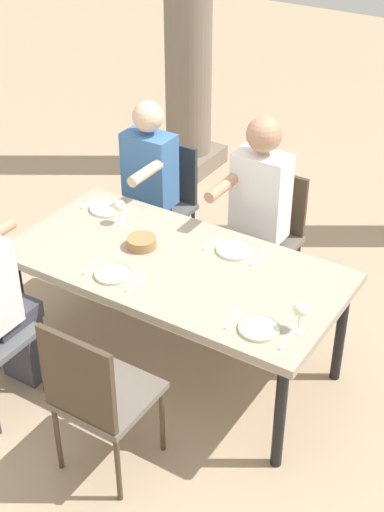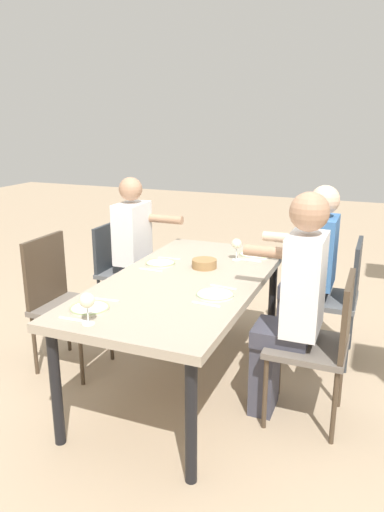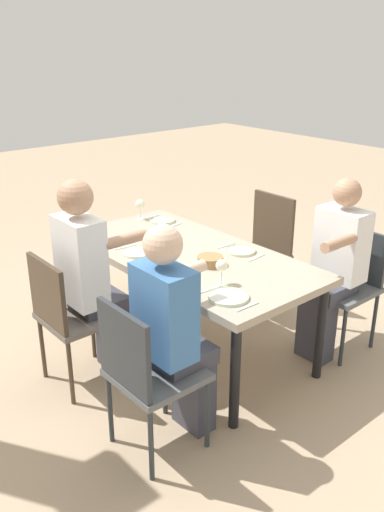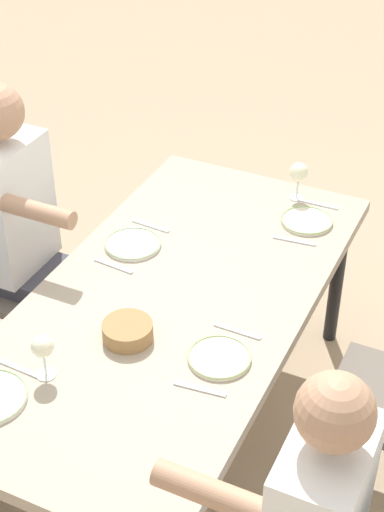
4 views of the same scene
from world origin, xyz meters
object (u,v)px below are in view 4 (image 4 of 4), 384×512
(bread_basket, at_px, (128,331))
(wine_glass_0, at_px, (42,348))
(plate_1, at_px, (219,357))
(diner_man_white, at_px, (26,233))
(plate_2, at_px, (133,244))
(plate_3, at_px, (307,221))
(dining_table, at_px, (172,310))
(wine_glass_3, at_px, (299,173))

(bread_basket, bearing_deg, wine_glass_0, 150.61)
(plate_1, bearing_deg, diner_man_white, 71.04)
(plate_2, xyz_separation_m, plate_3, (0.45, -0.56, 0.00))
(plate_2, distance_m, bread_basket, 0.54)
(diner_man_white, bearing_deg, plate_2, -76.71)
(dining_table, bearing_deg, diner_man_white, 80.44)
(wine_glass_0, xyz_separation_m, wine_glass_3, (1.35, -0.36, 0.01))
(diner_man_white, xyz_separation_m, plate_2, (0.10, -0.43, 0.01))
(dining_table, relative_size, wine_glass_0, 11.92)
(wine_glass_0, height_order, plate_3, wine_glass_0)
(plate_2, bearing_deg, plate_1, -128.22)
(plate_1, bearing_deg, dining_table, 51.97)
(diner_man_white, distance_m, plate_3, 1.13)
(plate_3, distance_m, wine_glass_3, 0.22)
(wine_glass_0, bearing_deg, plate_3, -21.20)
(diner_man_white, distance_m, wine_glass_0, 0.84)
(wine_glass_0, bearing_deg, bread_basket, -29.39)
(plate_3, bearing_deg, wine_glass_3, 31.51)
(dining_table, height_order, bread_basket, bread_basket)
(diner_man_white, distance_m, plate_1, 1.05)
(plate_1, height_order, plate_3, same)
(plate_1, relative_size, bread_basket, 1.23)
(plate_1, height_order, bread_basket, bread_basket)
(plate_1, relative_size, plate_3, 0.99)
(plate_3, bearing_deg, wine_glass_0, 158.80)
(wine_glass_0, height_order, wine_glass_3, wine_glass_3)
(plate_3, bearing_deg, diner_man_white, 119.04)
(plate_2, distance_m, plate_3, 0.72)
(wine_glass_0, height_order, plate_1, wine_glass_0)
(dining_table, bearing_deg, plate_1, -128.03)
(plate_2, height_order, plate_3, same)
(dining_table, height_order, plate_2, plate_2)
(dining_table, height_order, plate_1, plate_1)
(plate_1, bearing_deg, bread_basket, 96.37)
(wine_glass_3, height_order, bread_basket, wine_glass_3)
(plate_2, height_order, wine_glass_3, wine_glass_3)
(dining_table, distance_m, diner_man_white, 0.72)
(wine_glass_3, xyz_separation_m, bread_basket, (-1.09, 0.21, -0.09))
(plate_1, bearing_deg, plate_2, 51.78)
(dining_table, xyz_separation_m, wine_glass_3, (0.83, -0.18, 0.18))
(dining_table, xyz_separation_m, bread_basket, (-0.26, 0.03, 0.09))
(plate_1, bearing_deg, wine_glass_3, 5.67)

